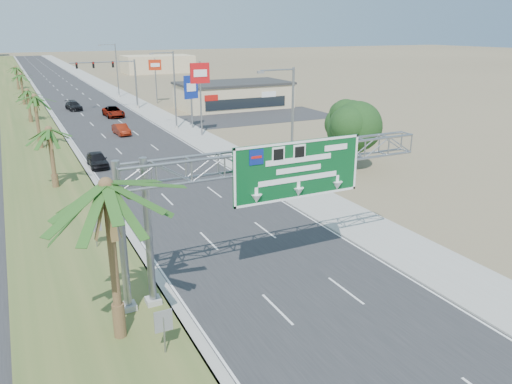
{
  "coord_description": "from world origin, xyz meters",
  "views": [
    {
      "loc": [
        -12.22,
        -11.26,
        12.82
      ],
      "look_at": [
        -0.57,
        12.15,
        4.2
      ],
      "focal_mm": 35.0,
      "sensor_mm": 36.0,
      "label": 1
    }
  ],
  "objects": [
    {
      "name": "sign_gantry",
      "position": [
        -1.06,
        9.93,
        6.06
      ],
      "size": [
        16.75,
        1.24,
        7.5
      ],
      "color": "gray",
      "rests_on": "ground"
    },
    {
      "name": "car_left_lane",
      "position": [
        -5.16,
        37.35,
        0.72
      ],
      "size": [
        1.72,
        4.22,
        1.43
      ],
      "primitive_type": "imported",
      "rotation": [
        0.0,
        0.0,
        -0.01
      ],
      "color": "black",
      "rests_on": "ground"
    },
    {
      "name": "pole_sign_red_near",
      "position": [
        9.0,
        46.52,
        7.14
      ],
      "size": [
        2.4,
        0.37,
        9.07
      ],
      "color": "gray",
      "rests_on": "ground"
    },
    {
      "name": "car_right_lane",
      "position": [
        2.0,
        65.77,
        0.75
      ],
      "size": [
        2.67,
        5.49,
        1.5
      ],
      "primitive_type": "imported",
      "rotation": [
        0.0,
        0.0,
        0.03
      ],
      "color": "gray",
      "rests_on": "ground"
    },
    {
      "name": "oak_near",
      "position": [
        15.0,
        26.0,
        4.53
      ],
      "size": [
        4.5,
        4.5,
        6.8
      ],
      "color": "brown",
      "rests_on": "ground"
    },
    {
      "name": "pole_sign_red_far",
      "position": [
        11.88,
        76.91,
        6.1
      ],
      "size": [
        2.22,
        0.74,
        7.76
      ],
      "color": "gray",
      "rests_on": "ground"
    },
    {
      "name": "road",
      "position": [
        0.0,
        110.0,
        0.01
      ],
      "size": [
        12.0,
        300.0,
        0.02
      ],
      "primitive_type": "cube",
      "color": "#28282B",
      "rests_on": "ground"
    },
    {
      "name": "streetlight_mid",
      "position": [
        7.3,
        52.0,
        4.69
      ],
      "size": [
        3.27,
        0.44,
        10.0
      ],
      "color": "gray",
      "rests_on": "ground"
    },
    {
      "name": "pole_sign_blue",
      "position": [
        9.58,
        51.64,
        5.22
      ],
      "size": [
        2.01,
        0.82,
        7.17
      ],
      "color": "gray",
      "rests_on": "ground"
    },
    {
      "name": "palm_row_c",
      "position": [
        -9.5,
        48.0,
        5.66
      ],
      "size": [
        3.99,
        3.99,
        6.75
      ],
      "color": "brown",
      "rests_on": "ground"
    },
    {
      "name": "store_building",
      "position": [
        22.0,
        66.0,
        2.0
      ],
      "size": [
        18.0,
        10.0,
        4.0
      ],
      "primitive_type": "cube",
      "color": "#C7AF86",
      "rests_on": "ground"
    },
    {
      "name": "car_mid_lane",
      "position": [
        0.19,
        51.77,
        0.67
      ],
      "size": [
        1.69,
        4.17,
        1.34
      ],
      "primitive_type": "imported",
      "rotation": [
        0.0,
        0.0,
        0.07
      ],
      "color": "maroon",
      "rests_on": "ground"
    },
    {
      "name": "median_signback_a",
      "position": [
        -7.8,
        6.0,
        1.45
      ],
      "size": [
        0.75,
        0.08,
        2.08
      ],
      "color": "gray",
      "rests_on": "ground"
    },
    {
      "name": "signal_mast",
      "position": [
        5.17,
        71.97,
        4.85
      ],
      "size": [
        10.28,
        0.71,
        8.0
      ],
      "color": "gray",
      "rests_on": "ground"
    },
    {
      "name": "palm_row_e",
      "position": [
        -9.5,
        85.0,
        5.09
      ],
      "size": [
        3.99,
        3.99,
        6.15
      ],
      "color": "brown",
      "rests_on": "ground"
    },
    {
      "name": "streetlight_far",
      "position": [
        7.3,
        88.0,
        4.69
      ],
      "size": [
        3.27,
        0.44,
        10.0
      ],
      "color": "gray",
      "rests_on": "ground"
    },
    {
      "name": "palm_row_b",
      "position": [
        -9.5,
        32.0,
        4.9
      ],
      "size": [
        3.99,
        3.99,
        5.95
      ],
      "color": "brown",
      "rests_on": "ground"
    },
    {
      "name": "palm_near",
      "position": [
        -9.2,
        8.0,
        6.93
      ],
      "size": [
        5.7,
        5.7,
        8.35
      ],
      "color": "brown",
      "rests_on": "ground"
    },
    {
      "name": "building_distant_right",
      "position": [
        30.0,
        140.0,
        2.5
      ],
      "size": [
        20.0,
        12.0,
        5.0
      ],
      "primitive_type": "cube",
      "color": "#C7AF86",
      "rests_on": "ground"
    },
    {
      "name": "palm_row_f",
      "position": [
        -9.5,
        110.0,
        4.71
      ],
      "size": [
        3.99,
        3.99,
        5.75
      ],
      "color": "brown",
      "rests_on": "ground"
    },
    {
      "name": "sidewalk_right",
      "position": [
        8.5,
        110.0,
        0.05
      ],
      "size": [
        4.0,
        300.0,
        0.1
      ],
      "primitive_type": "cube",
      "color": "#9E9B93",
      "rests_on": "ground"
    },
    {
      "name": "oak_far",
      "position": [
        18.0,
        30.0,
        3.82
      ],
      "size": [
        3.5,
        3.5,
        5.6
      ],
      "color": "brown",
      "rests_on": "ground"
    },
    {
      "name": "palm_row_d",
      "position": [
        -9.5,
        66.0,
        4.42
      ],
      "size": [
        3.99,
        3.99,
        5.45
      ],
      "color": "brown",
      "rests_on": "ground"
    },
    {
      "name": "car_far",
      "position": [
        -2.52,
        75.31,
        0.7
      ],
      "size": [
        2.49,
        4.99,
        1.39
      ],
      "primitive_type": "imported",
      "rotation": [
        0.0,
        0.0,
        0.11
      ],
      "color": "black",
      "rests_on": "ground"
    },
    {
      "name": "median_signback_b",
      "position": [
        -8.5,
        18.0,
        1.45
      ],
      "size": [
        0.75,
        0.08,
        2.08
      ],
      "color": "gray",
      "rests_on": "ground"
    },
    {
      "name": "median_grass",
      "position": [
        -10.0,
        110.0,
        0.06
      ],
      "size": [
        7.0,
        300.0,
        0.12
      ],
      "primitive_type": "cube",
      "color": "#435927",
      "rests_on": "ground"
    },
    {
      "name": "streetlight_near",
      "position": [
        7.3,
        22.0,
        4.69
      ],
      "size": [
        3.27,
        0.44,
        10.0
      ],
      "color": "gray",
      "rests_on": "ground"
    }
  ]
}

